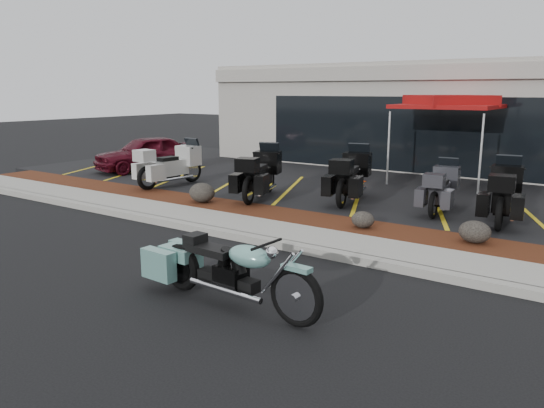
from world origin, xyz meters
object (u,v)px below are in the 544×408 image
Objects in this scene: touring_white at (192,160)px; popup_canopy at (449,103)px; traffic_cone at (360,175)px; hero_cruiser at (296,288)px; parked_car at (146,153)px.

popup_canopy is at bearing -51.36° from touring_white.
touring_white is 0.80× the size of popup_canopy.
traffic_cone is 0.14× the size of popup_canopy.
touring_white reaches higher than hero_cruiser.
parked_car is at bearing -160.33° from popup_canopy.
parked_car reaches higher than hero_cruiser.
traffic_cone is at bearing 32.64° from parked_car.
popup_canopy reaches higher than hero_cruiser.
hero_cruiser is at bearing -69.15° from traffic_cone.
hero_cruiser is 1.26× the size of touring_white.
hero_cruiser is at bearing -125.69° from touring_white.
hero_cruiser reaches higher than traffic_cone.
touring_white is 3.31m from parked_car.
traffic_cone is (4.36, 3.08, -0.49)m from touring_white.
touring_white is at bearing -145.94° from popup_canopy.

